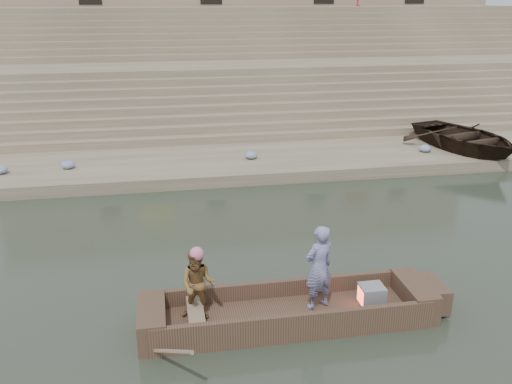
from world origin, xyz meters
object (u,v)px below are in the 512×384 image
object	(u,v)px
rowing_man	(198,285)
beached_rowboat	(465,137)
main_rowboat	(288,317)
standing_man	(319,267)
television	(371,295)

from	to	relation	value
rowing_man	beached_rowboat	xyz separation A→B (m)	(10.68, 9.32, -0.03)
main_rowboat	standing_man	bearing A→B (deg)	9.56
main_rowboat	beached_rowboat	size ratio (longest dim) A/B	1.08
rowing_man	television	size ratio (longest dim) A/B	2.99
main_rowboat	television	distance (m)	1.67
television	beached_rowboat	size ratio (longest dim) A/B	0.10
standing_man	rowing_man	bearing A→B (deg)	-22.03
beached_rowboat	main_rowboat	bearing A→B (deg)	-148.04
standing_man	television	bearing A→B (deg)	153.31
main_rowboat	rowing_man	size ratio (longest dim) A/B	3.64
television	beached_rowboat	bearing A→B (deg)	52.12
standing_man	television	distance (m)	1.24
standing_man	rowing_man	xyz separation A→B (m)	(-2.28, 0.03, -0.16)
main_rowboat	television	size ratio (longest dim) A/B	10.87
rowing_man	standing_man	bearing A→B (deg)	16.45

